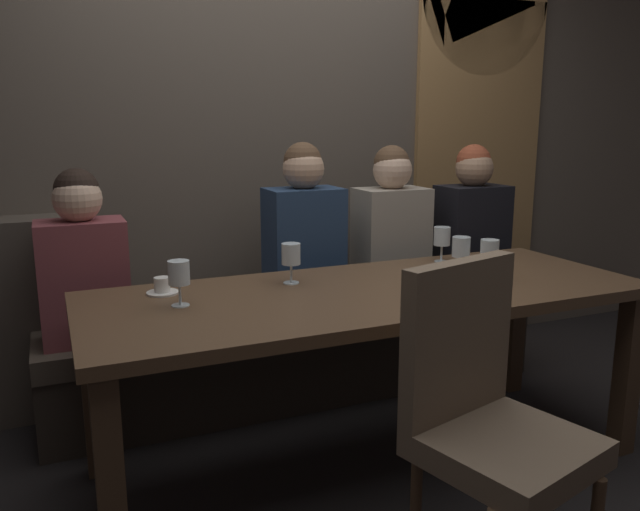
{
  "coord_description": "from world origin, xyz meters",
  "views": [
    {
      "loc": [
        -1.13,
        -2.11,
        1.38
      ],
      "look_at": [
        -0.12,
        0.22,
        0.84
      ],
      "focal_mm": 35.5,
      "sensor_mm": 36.0,
      "label": 1
    }
  ],
  "objects_px": {
    "wine_glass_far_right": "(490,251)",
    "espresso_cup": "(162,287)",
    "banquette_bench": "(304,353)",
    "dining_table": "(370,310)",
    "diner_far_end": "(391,229)",
    "wine_glass_center_back": "(461,248)",
    "wine_glass_end_left": "(442,237)",
    "wine_glass_end_right": "(179,274)",
    "diner_near_end": "(471,224)",
    "chair_near_side": "(485,407)",
    "diner_redhead": "(82,261)",
    "wine_glass_near_left": "(291,255)",
    "diner_bearded": "(303,234)"
  },
  "relations": [
    {
      "from": "wine_glass_near_left",
      "to": "wine_glass_end_left",
      "type": "relative_size",
      "value": 1.0
    },
    {
      "from": "chair_near_side",
      "to": "wine_glass_end_right",
      "type": "distance_m",
      "value": 1.11
    },
    {
      "from": "diner_near_end",
      "to": "espresso_cup",
      "type": "distance_m",
      "value": 1.78
    },
    {
      "from": "banquette_bench",
      "to": "wine_glass_end_left",
      "type": "xyz_separation_m",
      "value": [
        0.53,
        -0.4,
        0.63
      ]
    },
    {
      "from": "banquette_bench",
      "to": "espresso_cup",
      "type": "bearing_deg",
      "value": -149.28
    },
    {
      "from": "wine_glass_near_left",
      "to": "wine_glass_end_left",
      "type": "bearing_deg",
      "value": 7.08
    },
    {
      "from": "chair_near_side",
      "to": "dining_table",
      "type": "bearing_deg",
      "value": 90.05
    },
    {
      "from": "diner_redhead",
      "to": "diner_near_end",
      "type": "bearing_deg",
      "value": -0.39
    },
    {
      "from": "banquette_bench",
      "to": "wine_glass_end_right",
      "type": "height_order",
      "value": "wine_glass_end_right"
    },
    {
      "from": "chair_near_side",
      "to": "diner_redhead",
      "type": "distance_m",
      "value": 1.75
    },
    {
      "from": "wine_glass_far_right",
      "to": "espresso_cup",
      "type": "height_order",
      "value": "wine_glass_far_right"
    },
    {
      "from": "wine_glass_center_back",
      "to": "espresso_cup",
      "type": "xyz_separation_m",
      "value": [
        -1.22,
        0.19,
        -0.09
      ]
    },
    {
      "from": "espresso_cup",
      "to": "diner_near_end",
      "type": "bearing_deg",
      "value": 13.71
    },
    {
      "from": "diner_redhead",
      "to": "diner_near_end",
      "type": "xyz_separation_m",
      "value": [
        1.99,
        -0.01,
        0.03
      ]
    },
    {
      "from": "dining_table",
      "to": "diner_far_end",
      "type": "bearing_deg",
      "value": 55.24
    },
    {
      "from": "banquette_bench",
      "to": "diner_bearded",
      "type": "height_order",
      "value": "diner_bearded"
    },
    {
      "from": "diner_redhead",
      "to": "espresso_cup",
      "type": "height_order",
      "value": "diner_redhead"
    },
    {
      "from": "banquette_bench",
      "to": "wine_glass_center_back",
      "type": "xyz_separation_m",
      "value": [
        0.46,
        -0.65,
        0.63
      ]
    },
    {
      "from": "wine_glass_far_right",
      "to": "espresso_cup",
      "type": "xyz_separation_m",
      "value": [
        -1.29,
        0.3,
        -0.09
      ]
    },
    {
      "from": "wine_glass_near_left",
      "to": "diner_far_end",
      "type": "bearing_deg",
      "value": 34.34
    },
    {
      "from": "dining_table",
      "to": "diner_far_end",
      "type": "distance_m",
      "value": 0.89
    },
    {
      "from": "wine_glass_end_left",
      "to": "wine_glass_end_right",
      "type": "distance_m",
      "value": 1.28
    },
    {
      "from": "banquette_bench",
      "to": "wine_glass_end_left",
      "type": "bearing_deg",
      "value": -36.95
    },
    {
      "from": "wine_glass_center_back",
      "to": "diner_bearded",
      "type": "bearing_deg",
      "value": 125.78
    },
    {
      "from": "diner_far_end",
      "to": "wine_glass_end_left",
      "type": "bearing_deg",
      "value": -85.42
    },
    {
      "from": "diner_redhead",
      "to": "wine_glass_end_left",
      "type": "distance_m",
      "value": 1.6
    },
    {
      "from": "banquette_bench",
      "to": "diner_redhead",
      "type": "height_order",
      "value": "diner_redhead"
    },
    {
      "from": "diner_redhead",
      "to": "espresso_cup",
      "type": "bearing_deg",
      "value": -59.36
    },
    {
      "from": "dining_table",
      "to": "wine_glass_end_left",
      "type": "bearing_deg",
      "value": 29.56
    },
    {
      "from": "espresso_cup",
      "to": "diner_far_end",
      "type": "bearing_deg",
      "value": 20.4
    },
    {
      "from": "dining_table",
      "to": "wine_glass_end_right",
      "type": "bearing_deg",
      "value": 175.27
    },
    {
      "from": "wine_glass_near_left",
      "to": "wine_glass_end_right",
      "type": "distance_m",
      "value": 0.5
    },
    {
      "from": "wine_glass_near_left",
      "to": "wine_glass_end_right",
      "type": "height_order",
      "value": "same"
    },
    {
      "from": "banquette_bench",
      "to": "wine_glass_far_right",
      "type": "height_order",
      "value": "wine_glass_far_right"
    },
    {
      "from": "wine_glass_end_left",
      "to": "wine_glass_end_right",
      "type": "height_order",
      "value": "same"
    },
    {
      "from": "diner_far_end",
      "to": "wine_glass_end_left",
      "type": "relative_size",
      "value": 4.96
    },
    {
      "from": "wine_glass_far_right",
      "to": "banquette_bench",
      "type": "bearing_deg",
      "value": 125.32
    },
    {
      "from": "diner_near_end",
      "to": "diner_far_end",
      "type": "bearing_deg",
      "value": 174.58
    },
    {
      "from": "dining_table",
      "to": "wine_glass_end_right",
      "type": "distance_m",
      "value": 0.76
    },
    {
      "from": "diner_bearded",
      "to": "wine_glass_near_left",
      "type": "distance_m",
      "value": 0.55
    },
    {
      "from": "wine_glass_center_back",
      "to": "wine_glass_end_left",
      "type": "xyz_separation_m",
      "value": [
        0.07,
        0.25,
        0.0
      ]
    },
    {
      "from": "dining_table",
      "to": "chair_near_side",
      "type": "height_order",
      "value": "chair_near_side"
    },
    {
      "from": "diner_bearded",
      "to": "wine_glass_near_left",
      "type": "bearing_deg",
      "value": -116.93
    },
    {
      "from": "diner_near_end",
      "to": "wine_glass_end_left",
      "type": "height_order",
      "value": "diner_near_end"
    },
    {
      "from": "diner_redhead",
      "to": "wine_glass_far_right",
      "type": "bearing_deg",
      "value": -25.31
    },
    {
      "from": "diner_far_end",
      "to": "wine_glass_center_back",
      "type": "distance_m",
      "value": 0.66
    },
    {
      "from": "wine_glass_end_left",
      "to": "wine_glass_far_right",
      "type": "distance_m",
      "value": 0.35
    },
    {
      "from": "diner_far_end",
      "to": "wine_glass_end_left",
      "type": "height_order",
      "value": "diner_far_end"
    },
    {
      "from": "banquette_bench",
      "to": "diner_near_end",
      "type": "relative_size",
      "value": 3.08
    },
    {
      "from": "diner_redhead",
      "to": "diner_far_end",
      "type": "distance_m",
      "value": 1.51
    }
  ]
}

